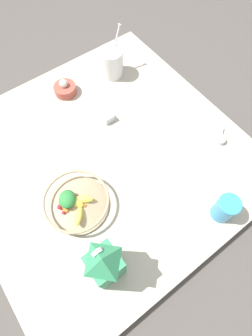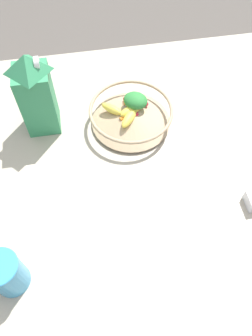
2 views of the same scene
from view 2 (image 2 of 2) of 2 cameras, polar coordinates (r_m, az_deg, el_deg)
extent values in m
plane|color=#4C4742|center=(0.96, 10.60, -2.39)|extent=(6.00, 6.00, 0.00)
cube|color=#B2A893|center=(0.94, 10.82, -1.70)|extent=(1.13, 1.13, 0.05)
cylinder|color=tan|center=(1.01, 0.84, 8.05)|extent=(0.13, 0.13, 0.01)
cone|color=tan|center=(0.99, 0.86, 9.13)|extent=(0.24, 0.24, 0.05)
torus|color=tan|center=(0.97, 0.88, 10.05)|extent=(0.25, 0.25, 0.01)
ellipsoid|color=#EFD64C|center=(0.99, -2.48, 10.25)|extent=(0.07, 0.07, 0.02)
ellipsoid|color=#EFD64C|center=(0.96, 0.63, 8.79)|extent=(0.08, 0.07, 0.03)
ellipsoid|color=#EFD64C|center=(0.98, 0.94, 10.07)|extent=(0.06, 0.08, 0.03)
cylinder|color=orange|center=(1.01, 0.95, 11.59)|extent=(0.02, 0.05, 0.02)
cylinder|color=orange|center=(0.97, 0.34, 9.02)|extent=(0.03, 0.05, 0.01)
sphere|color=red|center=(0.97, 1.72, 9.26)|extent=(0.02, 0.02, 0.02)
sphere|color=red|center=(1.00, -3.13, 10.52)|extent=(0.02, 0.02, 0.02)
sphere|color=red|center=(1.02, 1.26, 12.20)|extent=(0.02, 0.02, 0.02)
sphere|color=red|center=(1.01, 3.45, 11.09)|extent=(0.02, 0.02, 0.02)
sphere|color=red|center=(1.02, -0.19, 11.93)|extent=(0.01, 0.01, 0.01)
ellipsoid|color=#2D7F38|center=(0.98, 1.66, 11.66)|extent=(0.09, 0.09, 0.04)
cube|color=#338C59|center=(0.97, -15.08, 11.35)|extent=(0.09, 0.09, 0.21)
pyramid|color=#338C59|center=(0.88, -16.99, 17.06)|extent=(0.09, 0.09, 0.05)
cylinder|color=white|center=(0.88, -15.27, 17.26)|extent=(0.03, 0.01, 0.03)
cylinder|color=#3893C6|center=(0.78, -20.12, -16.91)|extent=(0.08, 0.08, 0.11)
camera|label=1|loc=(0.76, -63.75, 58.13)|focal=28.00mm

